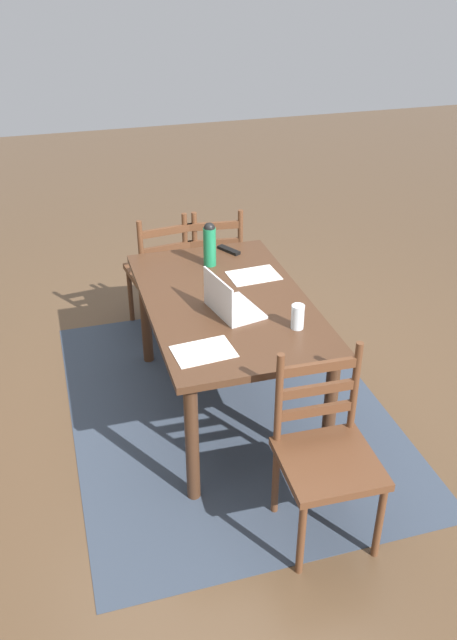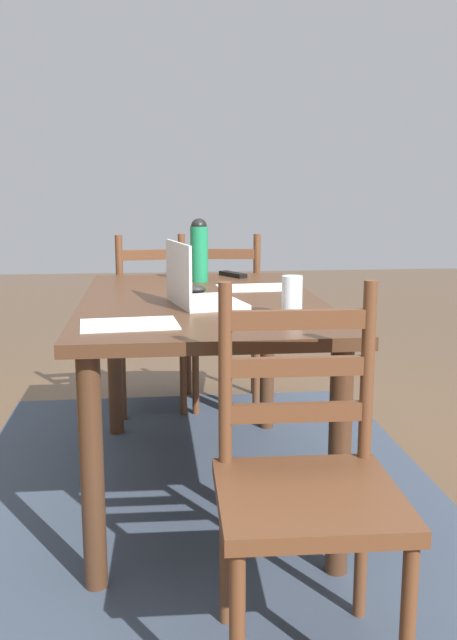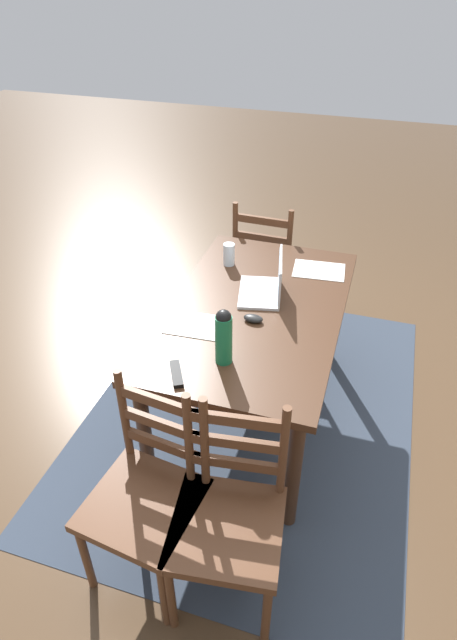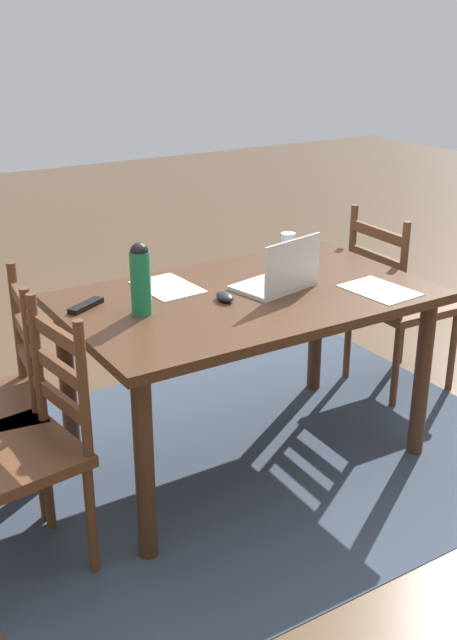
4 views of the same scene
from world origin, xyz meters
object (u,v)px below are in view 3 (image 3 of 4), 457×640
object	(u,v)px
chair_right_far	(228,517)
chair_right_near	(148,495)
chair_left_near	(267,261)
computer_mouse	(253,318)
dining_table	(255,323)
drinking_glass	(229,254)
tv_remote	(176,374)
laptop	(268,285)
water_bottle	(224,336)

from	to	relation	value
chair_right_far	chair_right_near	size ratio (longest dim) A/B	1.00
chair_left_near	computer_mouse	xyz separation A→B (m)	(1.15, 0.20, 0.32)
dining_table	chair_right_far	xyz separation A→B (m)	(1.03, 0.17, -0.20)
drinking_glass	tv_remote	world-z (taller)	drinking_glass
chair_left_near	tv_remote	distance (m)	1.68
chair_right_far	chair_left_near	bearing A→B (deg)	-170.22
laptop	tv_remote	world-z (taller)	laptop
dining_table	tv_remote	size ratio (longest dim) A/B	8.74
tv_remote	chair_right_near	bearing A→B (deg)	-116.05
chair_left_near	dining_table	bearing A→B (deg)	9.96
dining_table	laptop	xyz separation A→B (m)	(-0.14, 0.03, 0.16)
chair_right_far	tv_remote	distance (m)	0.64
laptop	drinking_glass	size ratio (longest dim) A/B	2.70
chair_right_near	drinking_glass	distance (m)	1.48
chair_right_near	water_bottle	xyz separation A→B (m)	(-0.57, 0.15, 0.45)
water_bottle	chair_right_near	bearing A→B (deg)	-14.64
chair_right_near	chair_left_near	size ratio (longest dim) A/B	1.00
chair_right_far	chair_right_near	xyz separation A→B (m)	(-0.00, -0.35, 0.00)
chair_right_near	computer_mouse	world-z (taller)	chair_right_near
drinking_glass	computer_mouse	world-z (taller)	drinking_glass
laptop	water_bottle	distance (m)	0.61
chair_left_near	laptop	bearing A→B (deg)	13.51
water_bottle	tv_remote	xyz separation A→B (m)	(0.16, -0.17, -0.14)
chair_right_near	laptop	world-z (taller)	laptop
dining_table	chair_right_near	distance (m)	1.07
water_bottle	tv_remote	distance (m)	0.27
dining_table	laptop	bearing A→B (deg)	167.46
dining_table	drinking_glass	world-z (taller)	drinking_glass
chair_left_near	chair_right_near	bearing A→B (deg)	0.18
laptop	drinking_glass	world-z (taller)	laptop
chair_right_near	drinking_glass	xyz separation A→B (m)	(-1.43, -0.09, 0.37)
laptop	water_bottle	bearing A→B (deg)	-5.47
dining_table	water_bottle	size ratio (longest dim) A/B	5.31
chair_right_near	water_bottle	distance (m)	0.74
chair_left_near	drinking_glass	world-z (taller)	chair_left_near
chair_left_near	water_bottle	xyz separation A→B (m)	(1.49, 0.16, 0.45)
drinking_glass	tv_remote	bearing A→B (deg)	4.20
chair_left_near	water_bottle	bearing A→B (deg)	5.93
tv_remote	water_bottle	bearing A→B (deg)	14.36
water_bottle	drinking_glass	world-z (taller)	water_bottle
dining_table	chair_right_near	size ratio (longest dim) A/B	1.56
chair_left_near	drinking_glass	size ratio (longest dim) A/B	7.13
chair_right_near	computer_mouse	size ratio (longest dim) A/B	9.50
laptop	tv_remote	distance (m)	0.80
chair_right_near	water_bottle	bearing A→B (deg)	165.36
chair_right_near	laptop	size ratio (longest dim) A/B	2.64
water_bottle	computer_mouse	xyz separation A→B (m)	(-0.34, 0.05, -0.13)
chair_right_far	chair_left_near	size ratio (longest dim) A/B	1.00
chair_right_near	chair_left_near	bearing A→B (deg)	-179.82
laptop	water_bottle	size ratio (longest dim) A/B	1.29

